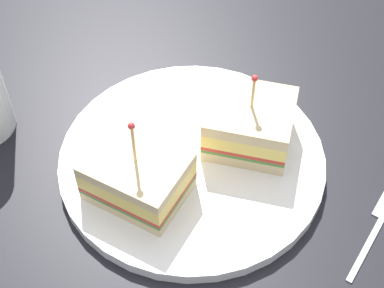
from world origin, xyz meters
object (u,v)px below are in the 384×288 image
at_px(plate, 192,160).
at_px(sandwich_half_front, 250,124).
at_px(fork, 382,219).
at_px(sandwich_half_back, 137,176).

xyz_separation_m(plate, sandwich_half_front, (-0.05, 0.04, 0.03)).
bearing_deg(fork, plate, -74.90).
bearing_deg(sandwich_half_front, plate, -34.23).
distance_m(sandwich_half_front, fork, 0.17).
distance_m(plate, sandwich_half_back, 0.08).
xyz_separation_m(plate, fork, (-0.05, 0.20, -0.01)).
bearing_deg(sandwich_half_front, fork, 89.80).
relative_size(sandwich_half_front, fork, 0.85).
xyz_separation_m(sandwich_half_back, fork, (-0.12, 0.22, -0.04)).
bearing_deg(sandwich_half_back, plate, 166.31).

